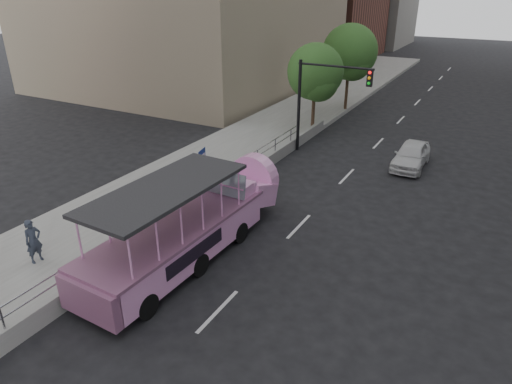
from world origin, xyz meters
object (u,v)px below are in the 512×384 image
at_px(car, 411,155).
at_px(street_tree_far, 351,54).
at_px(parking_sign, 203,175).
at_px(street_tree_near, 316,74).
at_px(pedestrian_near, 33,241).
at_px(traffic_signal, 319,93).
at_px(duck_boat, 193,224).

bearing_deg(car, street_tree_far, 125.80).
bearing_deg(parking_sign, street_tree_near, 91.68).
height_order(car, pedestrian_near, pedestrian_near).
xyz_separation_m(car, traffic_signal, (-5.23, -0.43, 2.83)).
xyz_separation_m(pedestrian_near, street_tree_far, (2.58, 25.01, 3.22)).
relative_size(duck_boat, street_tree_far, 1.47).
relative_size(car, parking_sign, 1.33).
bearing_deg(traffic_signal, duck_boat, -89.36).
xyz_separation_m(duck_boat, street_tree_far, (-1.53, 21.53, 3.15)).
relative_size(duck_boat, street_tree_near, 1.65).
bearing_deg(car, street_tree_near, 155.72).
bearing_deg(parking_sign, traffic_signal, 82.68).
xyz_separation_m(traffic_signal, street_tree_near, (-1.60, 3.43, 0.32)).
bearing_deg(street_tree_near, traffic_signal, -65.02).
height_order(pedestrian_near, traffic_signal, traffic_signal).
height_order(parking_sign, traffic_signal, traffic_signal).
bearing_deg(car, duck_boat, -112.66).
xyz_separation_m(car, street_tree_far, (-6.62, 9.00, 3.64)).
distance_m(traffic_signal, street_tree_near, 3.80).
relative_size(duck_boat, car, 2.42).
height_order(parking_sign, street_tree_far, street_tree_far).
distance_m(duck_boat, parking_sign, 3.01).
distance_m(parking_sign, traffic_signal, 9.72).
relative_size(car, street_tree_far, 0.61).
distance_m(street_tree_near, street_tree_far, 6.02).
bearing_deg(parking_sign, street_tree_far, 90.54).
height_order(street_tree_near, street_tree_far, street_tree_far).
bearing_deg(street_tree_near, car, -23.73).
distance_m(duck_boat, traffic_signal, 12.33).
relative_size(parking_sign, street_tree_near, 0.52).
xyz_separation_m(street_tree_near, street_tree_far, (0.20, 6.00, 0.49)).
distance_m(car, street_tree_near, 8.09).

